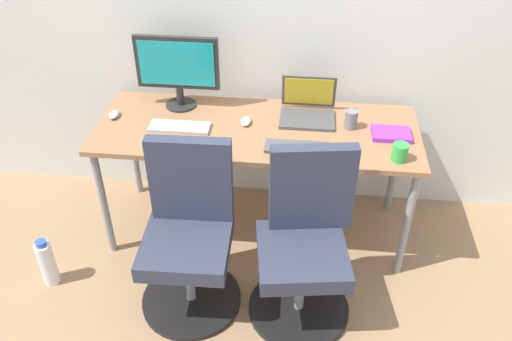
{
  "coord_description": "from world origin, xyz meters",
  "views": [
    {
      "loc": [
        0.26,
        -2.53,
        2.32
      ],
      "look_at": [
        0.0,
        -0.05,
        0.49
      ],
      "focal_mm": 37.37,
      "sensor_mm": 36.0,
      "label": 1
    }
  ],
  "objects_px": {
    "office_chair_left": "(189,237)",
    "coffee_mug": "(400,152)",
    "open_laptop": "(308,108)",
    "office_chair_right": "(305,245)",
    "water_bottle_on_floor": "(47,263)",
    "desktop_monitor": "(177,67)"
  },
  "relations": [
    {
      "from": "coffee_mug",
      "to": "office_chair_right",
      "type": "bearing_deg",
      "value": -143.19
    },
    {
      "from": "office_chair_left",
      "to": "open_laptop",
      "type": "xyz_separation_m",
      "value": [
        0.57,
        0.73,
        0.38
      ]
    },
    {
      "from": "water_bottle_on_floor",
      "to": "coffee_mug",
      "type": "height_order",
      "value": "coffee_mug"
    },
    {
      "from": "desktop_monitor",
      "to": "office_chair_left",
      "type": "bearing_deg",
      "value": -76.46
    },
    {
      "from": "office_chair_left",
      "to": "office_chair_right",
      "type": "height_order",
      "value": "same"
    },
    {
      "from": "office_chair_right",
      "to": "open_laptop",
      "type": "height_order",
      "value": "open_laptop"
    },
    {
      "from": "open_laptop",
      "to": "coffee_mug",
      "type": "distance_m",
      "value": 0.62
    },
    {
      "from": "office_chair_left",
      "to": "desktop_monitor",
      "type": "relative_size",
      "value": 1.96
    },
    {
      "from": "open_laptop",
      "to": "coffee_mug",
      "type": "relative_size",
      "value": 3.37
    },
    {
      "from": "desktop_monitor",
      "to": "coffee_mug",
      "type": "bearing_deg",
      "value": -19.43
    },
    {
      "from": "water_bottle_on_floor",
      "to": "open_laptop",
      "type": "bearing_deg",
      "value": 27.73
    },
    {
      "from": "office_chair_right",
      "to": "open_laptop",
      "type": "bearing_deg",
      "value": 92.02
    },
    {
      "from": "office_chair_left",
      "to": "coffee_mug",
      "type": "bearing_deg",
      "value": 17.89
    },
    {
      "from": "office_chair_right",
      "to": "coffee_mug",
      "type": "relative_size",
      "value": 10.22
    },
    {
      "from": "coffee_mug",
      "to": "water_bottle_on_floor",
      "type": "bearing_deg",
      "value": -169.65
    },
    {
      "from": "office_chair_right",
      "to": "coffee_mug",
      "type": "xyz_separation_m",
      "value": [
        0.45,
        0.34,
        0.37
      ]
    },
    {
      "from": "office_chair_left",
      "to": "open_laptop",
      "type": "height_order",
      "value": "open_laptop"
    },
    {
      "from": "desktop_monitor",
      "to": "coffee_mug",
      "type": "distance_m",
      "value": 1.32
    },
    {
      "from": "water_bottle_on_floor",
      "to": "coffee_mug",
      "type": "xyz_separation_m",
      "value": [
        1.87,
        0.34,
        0.65
      ]
    },
    {
      "from": "water_bottle_on_floor",
      "to": "open_laptop",
      "type": "height_order",
      "value": "open_laptop"
    },
    {
      "from": "water_bottle_on_floor",
      "to": "desktop_monitor",
      "type": "distance_m",
      "value": 1.32
    },
    {
      "from": "open_laptop",
      "to": "coffee_mug",
      "type": "bearing_deg",
      "value": -39.29
    }
  ]
}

